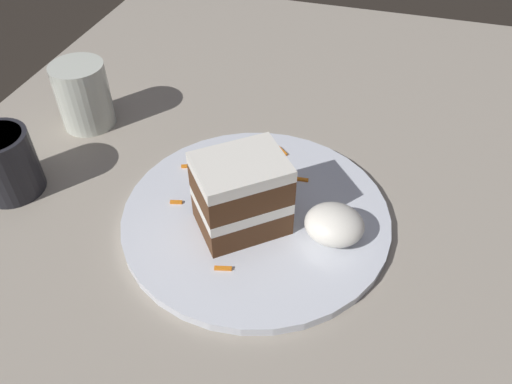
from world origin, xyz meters
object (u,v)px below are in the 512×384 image
(plate, at_px, (256,215))
(cream_dollop, at_px, (334,224))
(cake_slice, at_px, (241,194))
(orange_garnish, at_px, (218,165))
(coffee_mug, at_px, (4,161))
(drinking_glass, at_px, (85,99))

(plate, relative_size, cream_dollop, 4.76)
(cake_slice, xyz_separation_m, orange_garnish, (-0.06, 0.09, -0.04))
(plate, xyz_separation_m, cream_dollop, (0.09, -0.01, 0.02))
(cream_dollop, bearing_deg, coffee_mug, -176.50)
(drinking_glass, xyz_separation_m, coffee_mug, (-0.02, -0.15, 0.00))
(cream_dollop, bearing_deg, orange_garnish, 154.83)
(cake_slice, distance_m, orange_garnish, 0.11)
(plate, distance_m, orange_garnish, 0.09)
(cream_dollop, distance_m, coffee_mug, 0.39)
(plate, distance_m, cake_slice, 0.06)
(drinking_glass, distance_m, coffee_mug, 0.15)
(orange_garnish, bearing_deg, drinking_glass, 166.25)
(plate, height_order, coffee_mug, coffee_mug)
(orange_garnish, bearing_deg, cream_dollop, -25.17)
(plate, xyz_separation_m, coffee_mug, (-0.30, -0.04, 0.04))
(cream_dollop, distance_m, orange_garnish, 0.18)
(cake_slice, xyz_separation_m, cream_dollop, (0.10, 0.01, -0.03))
(drinking_glass, bearing_deg, coffee_mug, -96.25)
(cake_slice, relative_size, cream_dollop, 1.81)
(cream_dollop, relative_size, coffee_mug, 0.80)
(cream_dollop, distance_m, drinking_glass, 0.39)
(orange_garnish, distance_m, drinking_glass, 0.22)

